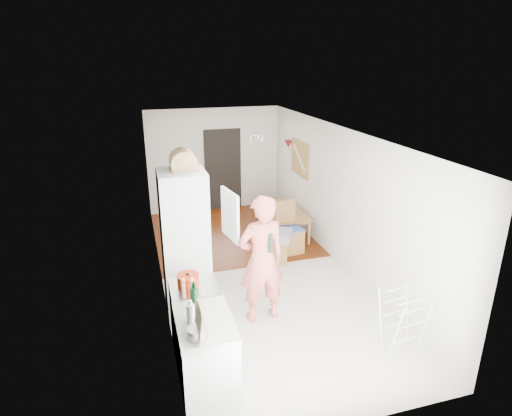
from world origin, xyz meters
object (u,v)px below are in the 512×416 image
person (262,249)px  dining_table (282,224)px  drying_rack (402,322)px  dining_chair (290,228)px  stool (278,251)px

person → dining_table: bearing=-120.4°
person → drying_rack: (1.53, -1.19, -0.70)m
dining_chair → stool: (-0.36, -0.35, -0.28)m
dining_chair → person: bearing=-130.0°
person → stool: (0.83, 1.64, -0.90)m
dining_table → stool: 1.34m
drying_rack → person: bearing=133.7°
stool → dining_chair: bearing=44.1°
stool → drying_rack: bearing=-76.0°
dining_chair → stool: 0.57m
dining_table → drying_rack: drying_rack is taller
drying_rack → dining_chair: bearing=87.7°
person → drying_rack: 2.06m
person → dining_chair: 2.39m
stool → drying_rack: size_ratio=0.53×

